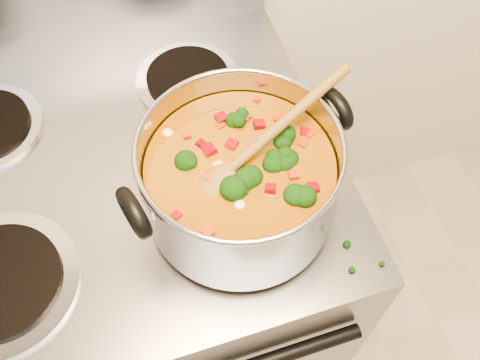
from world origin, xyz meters
The scene contains 4 objects.
electric_range centered at (-0.06, 1.16, 0.47)m, with size 0.76×0.69×1.08m.
stockpot centered at (0.13, 1.02, 1.01)m, with size 0.35×0.28×0.17m.
wooden_spoon centered at (0.14, 1.03, 1.06)m, with size 0.27×0.13×0.09m.
cooktop_crumbs centered at (0.22, 0.91, 0.92)m, with size 0.24×0.24×0.01m.
Camera 1 is at (0.00, 0.63, 1.66)m, focal length 40.00 mm.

